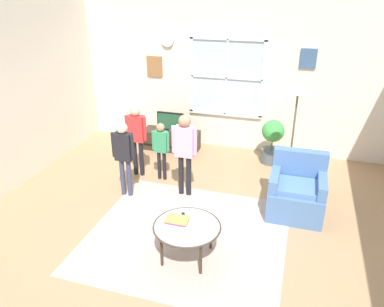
% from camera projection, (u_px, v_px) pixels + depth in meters
% --- Properties ---
extents(ground_plane, '(6.58, 6.52, 0.02)m').
position_uv_depth(ground_plane, '(185.00, 230.00, 5.03)').
color(ground_plane, '#9E7A56').
extents(back_wall, '(5.98, 0.17, 2.91)m').
position_uv_depth(back_wall, '(233.00, 75.00, 7.05)').
color(back_wall, beige).
rests_on(back_wall, ground_plane).
extents(area_rug, '(2.54, 2.38, 0.01)m').
position_uv_depth(area_rug, '(188.00, 235.00, 4.92)').
color(area_rug, tan).
rests_on(area_rug, ground_plane).
extents(tv_stand, '(1.12, 0.44, 0.38)m').
position_uv_depth(tv_stand, '(171.00, 140.00, 7.41)').
color(tv_stand, '#2D2319').
rests_on(tv_stand, ground_plane).
extents(television, '(0.54, 0.08, 0.38)m').
position_uv_depth(television, '(170.00, 121.00, 7.25)').
color(television, '#4C4C4C').
rests_on(television, tv_stand).
extents(armchair, '(0.76, 0.74, 0.87)m').
position_uv_depth(armchair, '(297.00, 192.00, 5.28)').
color(armchair, '#476B9E').
rests_on(armchair, ground_plane).
extents(coffee_table, '(0.81, 0.81, 0.45)m').
position_uv_depth(coffee_table, '(187.00, 228.00, 4.36)').
color(coffee_table, '#99B2B7').
rests_on(coffee_table, ground_plane).
extents(book_stack, '(0.27, 0.18, 0.04)m').
position_uv_depth(book_stack, '(177.00, 220.00, 4.42)').
color(book_stack, '#B6379A').
rests_on(book_stack, coffee_table).
extents(cup, '(0.09, 0.09, 0.10)m').
position_uv_depth(cup, '(195.00, 227.00, 4.24)').
color(cup, white).
rests_on(cup, coffee_table).
extents(remote_near_books, '(0.09, 0.15, 0.02)m').
position_uv_depth(remote_near_books, '(183.00, 216.00, 4.50)').
color(remote_near_books, black).
rests_on(remote_near_books, coffee_table).
extents(person_black_shirt, '(0.36, 0.16, 1.20)m').
position_uv_depth(person_black_shirt, '(124.00, 151.00, 5.55)').
color(person_black_shirt, '#333851').
rests_on(person_black_shirt, ground_plane).
extents(person_green_shirt, '(0.30, 0.14, 1.00)m').
position_uv_depth(person_green_shirt, '(161.00, 145.00, 6.08)').
color(person_green_shirt, black).
rests_on(person_green_shirt, ground_plane).
extents(person_pink_shirt, '(0.39, 0.18, 1.31)m').
position_uv_depth(person_pink_shirt, '(185.00, 146.00, 5.54)').
color(person_pink_shirt, black).
rests_on(person_pink_shirt, ground_plane).
extents(person_red_shirt, '(0.37, 0.17, 1.24)m').
position_uv_depth(person_red_shirt, '(137.00, 133.00, 6.16)').
color(person_red_shirt, black).
rests_on(person_red_shirt, ground_plane).
extents(potted_plant_by_window, '(0.40, 0.40, 0.82)m').
position_uv_depth(potted_plant_by_window, '(272.00, 140.00, 6.75)').
color(potted_plant_by_window, '#4C565B').
rests_on(potted_plant_by_window, ground_plane).
extents(floor_lamp, '(0.32, 0.32, 1.81)m').
position_uv_depth(floor_lamp, '(297.00, 98.00, 5.41)').
color(floor_lamp, black).
rests_on(floor_lamp, ground_plane).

